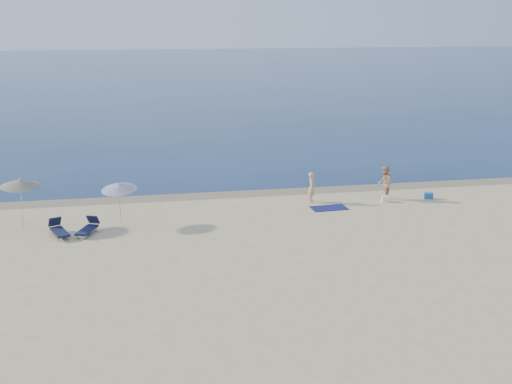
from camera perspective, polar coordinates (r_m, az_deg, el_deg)
sea at (r=113.95m, az=-7.51°, el=10.57°), size 240.00×160.00×0.01m
wet_sand_strip at (r=34.65m, az=0.32°, el=-0.06°), size 240.00×1.60×0.00m
person_left at (r=32.86m, az=4.99°, el=0.43°), size 0.55×0.67×1.57m
person_right at (r=33.91m, az=11.36°, el=0.82°), size 0.96×1.05×1.76m
beach_towel at (r=32.06m, az=6.49°, el=-1.42°), size 1.83×1.09×0.03m
white_bag at (r=33.59m, az=11.42°, el=-0.62°), size 0.41×0.37×0.30m
blue_cooler at (r=34.67m, az=15.10°, el=-0.32°), size 0.55×0.47×0.32m
umbrella_near at (r=29.55m, az=-12.09°, el=0.48°), size 2.07×2.08×2.11m
umbrella_far at (r=30.35m, az=-20.23°, el=0.77°), size 2.35×2.36×2.35m
lounger_left at (r=29.12m, az=-17.13°, el=-3.26°), size 1.07×1.70×0.71m
lounger_right at (r=29.07m, az=-14.71°, el=-3.12°), size 1.03×1.63×0.68m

